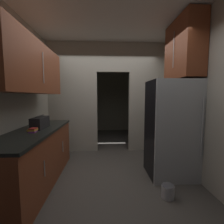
{
  "coord_description": "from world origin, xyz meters",
  "views": [
    {
      "loc": [
        -0.07,
        -2.78,
        1.46
      ],
      "look_at": [
        0.09,
        0.58,
        1.12
      ],
      "focal_mm": 24.85,
      "sensor_mm": 36.0,
      "label": 1
    }
  ],
  "objects_px": {
    "refrigerator": "(171,129)",
    "paint_can": "(168,191)",
    "boombox": "(40,123)",
    "book_stack": "(33,130)"
  },
  "relations": [
    {
      "from": "refrigerator",
      "to": "boombox",
      "type": "height_order",
      "value": "refrigerator"
    },
    {
      "from": "refrigerator",
      "to": "paint_can",
      "type": "relative_size",
      "value": 9.14
    },
    {
      "from": "book_stack",
      "to": "paint_can",
      "type": "distance_m",
      "value": 2.2
    },
    {
      "from": "boombox",
      "to": "refrigerator",
      "type": "bearing_deg",
      "value": 1.06
    },
    {
      "from": "refrigerator",
      "to": "paint_can",
      "type": "bearing_deg",
      "value": -114.97
    },
    {
      "from": "refrigerator",
      "to": "boombox",
      "type": "relative_size",
      "value": 3.99
    },
    {
      "from": "boombox",
      "to": "paint_can",
      "type": "relative_size",
      "value": 2.29
    },
    {
      "from": "refrigerator",
      "to": "book_stack",
      "type": "relative_size",
      "value": 10.23
    },
    {
      "from": "boombox",
      "to": "paint_can",
      "type": "distance_m",
      "value": 2.3
    },
    {
      "from": "boombox",
      "to": "paint_can",
      "type": "bearing_deg",
      "value": -16.91
    }
  ]
}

